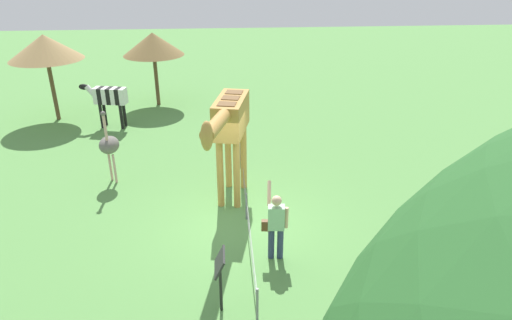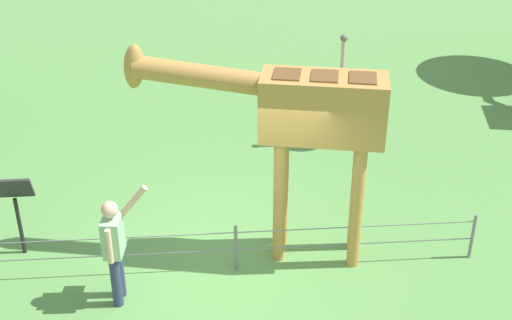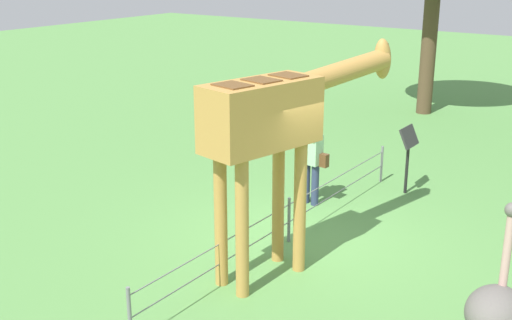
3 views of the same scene
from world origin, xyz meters
The scene contains 6 objects.
ground_plane centered at (0.00, 0.00, 0.00)m, with size 60.00×60.00×0.00m, color #568E47.
giraffe centered at (-0.95, -0.21, 2.24)m, with size 3.64×1.24×3.19m.
visitor centered at (1.62, 0.70, 0.90)m, with size 0.63×0.59×1.73m.
ostrich centered at (-2.35, -3.65, 1.18)m, with size 0.70×0.56×2.25m.
info_sign centered at (3.17, -0.51, 0.95)m, with size 0.56×0.21×1.32m.
wire_fence centered at (0.00, 0.15, 0.40)m, with size 7.05×0.05×0.75m.
Camera 2 is at (0.37, 8.26, 6.24)m, focal length 48.43 mm.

